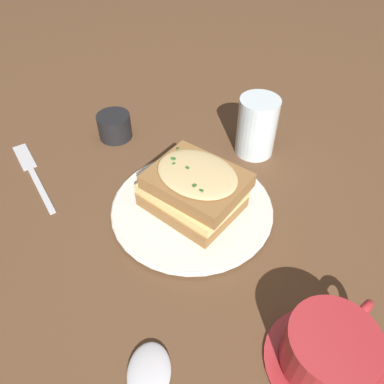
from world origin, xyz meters
The scene contains 8 objects.
ground_plane centered at (0.00, 0.00, 0.00)m, with size 2.40×2.40×0.00m, color brown.
dinner_plate centered at (0.01, 0.03, 0.01)m, with size 0.23×0.23×0.01m.
sandwich centered at (0.01, 0.03, 0.04)m, with size 0.16×0.16×0.07m.
teacup_with_saucer centered at (-0.10, 0.26, 0.03)m, with size 0.13×0.12×0.06m.
water_glass centered at (-0.12, -0.10, 0.05)m, with size 0.06×0.06×0.10m, color silver.
fork centered at (0.26, -0.10, 0.00)m, with size 0.09×0.18×0.00m.
spoon centered at (0.08, 0.26, 0.00)m, with size 0.05×0.18×0.01m.
condiment_pot centered at (0.12, -0.17, 0.02)m, with size 0.06×0.06×0.04m, color black.
Camera 1 is at (0.06, 0.39, 0.40)m, focal length 35.00 mm.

